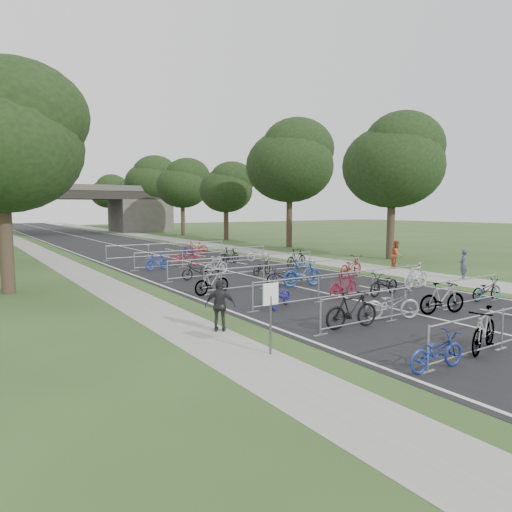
{
  "coord_description": "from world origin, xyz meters",
  "views": [
    {
      "loc": [
        -13.27,
        -6.15,
        3.68
      ],
      "look_at": [
        0.25,
        14.36,
        1.1
      ],
      "focal_mm": 32.0,
      "sensor_mm": 36.0,
      "label": 1
    }
  ],
  "objects_px": {
    "overpass_bridge": "(63,209)",
    "pedestrian_c": "(220,306)",
    "pedestrian_b": "(397,255)",
    "bike_1": "(484,330)",
    "park_sign": "(271,305)",
    "pedestrian_a": "(463,264)",
    "bike_0": "(436,352)"
  },
  "relations": [
    {
      "from": "overpass_bridge",
      "to": "pedestrian_c",
      "type": "xyz_separation_m",
      "value": [
        -6.8,
        -59.39,
        -2.76
      ]
    },
    {
      "from": "overpass_bridge",
      "to": "pedestrian_b",
      "type": "distance_m",
      "value": 53.59
    },
    {
      "from": "pedestrian_c",
      "to": "pedestrian_b",
      "type": "bearing_deg",
      "value": -124.2
    },
    {
      "from": "bike_1",
      "to": "pedestrian_b",
      "type": "bearing_deg",
      "value": 121.52
    },
    {
      "from": "park_sign",
      "to": "bike_1",
      "type": "distance_m",
      "value": 5.51
    },
    {
      "from": "bike_1",
      "to": "pedestrian_b",
      "type": "distance_m",
      "value": 16.62
    },
    {
      "from": "park_sign",
      "to": "pedestrian_a",
      "type": "xyz_separation_m",
      "value": [
        15.4,
        4.5,
        -0.49
      ]
    },
    {
      "from": "overpass_bridge",
      "to": "pedestrian_a",
      "type": "height_order",
      "value": "overpass_bridge"
    },
    {
      "from": "park_sign",
      "to": "bike_1",
      "type": "xyz_separation_m",
      "value": [
        4.65,
        -2.86,
        -0.69
      ]
    },
    {
      "from": "pedestrian_c",
      "to": "bike_1",
      "type": "bearing_deg",
      "value": 163.56
    },
    {
      "from": "bike_0",
      "to": "pedestrian_c",
      "type": "height_order",
      "value": "pedestrian_c"
    },
    {
      "from": "bike_0",
      "to": "pedestrian_a",
      "type": "distance_m",
      "value": 14.93
    },
    {
      "from": "bike_1",
      "to": "pedestrian_c",
      "type": "distance_m",
      "value": 7.19
    },
    {
      "from": "pedestrian_b",
      "to": "pedestrian_a",
      "type": "bearing_deg",
      "value": -119.76
    },
    {
      "from": "park_sign",
      "to": "pedestrian_c",
      "type": "bearing_deg",
      "value": 90.0
    },
    {
      "from": "overpass_bridge",
      "to": "bike_0",
      "type": "height_order",
      "value": "overpass_bridge"
    },
    {
      "from": "bike_0",
      "to": "pedestrian_c",
      "type": "distance_m",
      "value": 6.15
    },
    {
      "from": "bike_1",
      "to": "pedestrian_b",
      "type": "xyz_separation_m",
      "value": [
        11.35,
        12.14,
        0.27
      ]
    },
    {
      "from": "bike_0",
      "to": "bike_1",
      "type": "bearing_deg",
      "value": -80.86
    },
    {
      "from": "overpass_bridge",
      "to": "pedestrian_c",
      "type": "distance_m",
      "value": 59.84
    },
    {
      "from": "bike_0",
      "to": "pedestrian_b",
      "type": "xyz_separation_m",
      "value": [
        13.5,
        12.28,
        0.41
      ]
    },
    {
      "from": "bike_0",
      "to": "pedestrian_a",
      "type": "height_order",
      "value": "pedestrian_a"
    },
    {
      "from": "bike_0",
      "to": "pedestrian_c",
      "type": "relative_size",
      "value": 1.07
    },
    {
      "from": "overpass_bridge",
      "to": "pedestrian_a",
      "type": "bearing_deg",
      "value": -81.49
    },
    {
      "from": "park_sign",
      "to": "pedestrian_c",
      "type": "xyz_separation_m",
      "value": [
        0.0,
        2.61,
        -0.49
      ]
    },
    {
      "from": "pedestrian_a",
      "to": "pedestrian_b",
      "type": "height_order",
      "value": "pedestrian_b"
    },
    {
      "from": "bike_1",
      "to": "bike_0",
      "type": "bearing_deg",
      "value": -101.72
    },
    {
      "from": "park_sign",
      "to": "bike_0",
      "type": "relative_size",
      "value": 1.1
    },
    {
      "from": "bike_1",
      "to": "overpass_bridge",
      "type": "bearing_deg",
      "value": 162.69
    },
    {
      "from": "pedestrian_a",
      "to": "pedestrian_c",
      "type": "distance_m",
      "value": 15.52
    },
    {
      "from": "bike_0",
      "to": "pedestrian_c",
      "type": "xyz_separation_m",
      "value": [
        -2.5,
        5.61,
        0.34
      ]
    },
    {
      "from": "park_sign",
      "to": "bike_0",
      "type": "bearing_deg",
      "value": -50.22
    }
  ]
}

